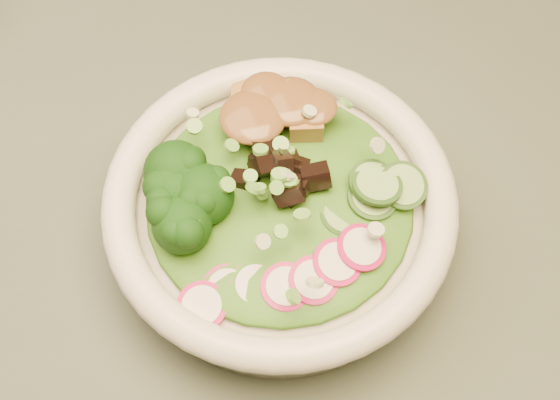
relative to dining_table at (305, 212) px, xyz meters
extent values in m
cube|color=#464F42|center=(0.00, 0.00, 0.10)|extent=(1.20, 0.80, 0.03)
cylinder|color=silver|center=(-0.04, -0.07, 0.14)|extent=(0.21, 0.21, 0.04)
torus|color=silver|center=(-0.04, -0.07, 0.17)|extent=(0.23, 0.23, 0.02)
ellipsoid|color=#306314|center=(-0.04, -0.07, 0.17)|extent=(0.18, 0.18, 0.02)
ellipsoid|color=brown|center=(-0.04, -0.02, 0.19)|extent=(0.06, 0.05, 0.01)
camera|label=1|loc=(-0.11, -0.31, 0.61)|focal=50.00mm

